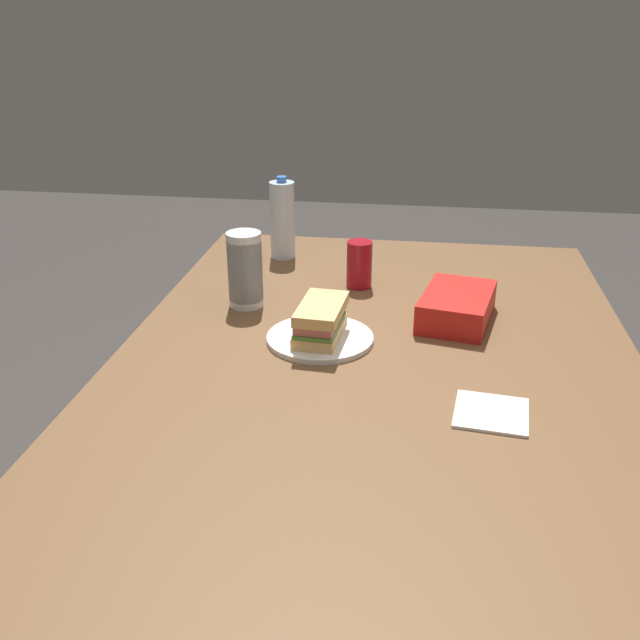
{
  "coord_description": "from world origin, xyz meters",
  "views": [
    {
      "loc": [
        1.32,
        0.07,
        1.41
      ],
      "look_at": [
        -0.07,
        -0.13,
        0.78
      ],
      "focal_mm": 39.84,
      "sensor_mm": 36.0,
      "label": 1
    }
  ],
  "objects_px": {
    "sandwich": "(320,320)",
    "chip_bag": "(457,307)",
    "dining_table": "(375,391)",
    "water_bottle_tall": "(282,220)",
    "plastic_cup_stack": "(245,270)",
    "paper_plate": "(320,338)",
    "soda_can_red": "(359,264)"
  },
  "relations": [
    {
      "from": "sandwich",
      "to": "chip_bag",
      "type": "bearing_deg",
      "value": 118.0
    },
    {
      "from": "dining_table",
      "to": "water_bottle_tall",
      "type": "relative_size",
      "value": 6.9
    },
    {
      "from": "dining_table",
      "to": "chip_bag",
      "type": "xyz_separation_m",
      "value": [
        -0.22,
        0.17,
        0.11
      ]
    },
    {
      "from": "chip_bag",
      "to": "sandwich",
      "type": "bearing_deg",
      "value": -50.13
    },
    {
      "from": "water_bottle_tall",
      "to": "plastic_cup_stack",
      "type": "distance_m",
      "value": 0.37
    },
    {
      "from": "plastic_cup_stack",
      "to": "sandwich",
      "type": "bearing_deg",
      "value": 49.66
    },
    {
      "from": "sandwich",
      "to": "paper_plate",
      "type": "bearing_deg",
      "value": -157.81
    },
    {
      "from": "dining_table",
      "to": "sandwich",
      "type": "relative_size",
      "value": 8.64
    },
    {
      "from": "sandwich",
      "to": "water_bottle_tall",
      "type": "distance_m",
      "value": 0.58
    },
    {
      "from": "dining_table",
      "to": "soda_can_red",
      "type": "bearing_deg",
      "value": -169.68
    },
    {
      "from": "dining_table",
      "to": "water_bottle_tall",
      "type": "xyz_separation_m",
      "value": [
        -0.61,
        -0.32,
        0.19
      ]
    },
    {
      "from": "dining_table",
      "to": "chip_bag",
      "type": "distance_m",
      "value": 0.3
    },
    {
      "from": "paper_plate",
      "to": "plastic_cup_stack",
      "type": "distance_m",
      "value": 0.28
    },
    {
      "from": "soda_can_red",
      "to": "water_bottle_tall",
      "type": "bearing_deg",
      "value": -130.29
    },
    {
      "from": "soda_can_red",
      "to": "water_bottle_tall",
      "type": "relative_size",
      "value": 0.52
    },
    {
      "from": "plastic_cup_stack",
      "to": "soda_can_red",
      "type": "bearing_deg",
      "value": 122.52
    },
    {
      "from": "chip_bag",
      "to": "water_bottle_tall",
      "type": "height_order",
      "value": "water_bottle_tall"
    },
    {
      "from": "dining_table",
      "to": "soda_can_red",
      "type": "relative_size",
      "value": 13.37
    },
    {
      "from": "paper_plate",
      "to": "soda_can_red",
      "type": "relative_size",
      "value": 1.93
    },
    {
      "from": "dining_table",
      "to": "water_bottle_tall",
      "type": "bearing_deg",
      "value": -152.75
    },
    {
      "from": "sandwich",
      "to": "soda_can_red",
      "type": "bearing_deg",
      "value": 171.44
    },
    {
      "from": "water_bottle_tall",
      "to": "plastic_cup_stack",
      "type": "bearing_deg",
      "value": -3.02
    },
    {
      "from": "chip_bag",
      "to": "dining_table",
      "type": "bearing_deg",
      "value": -25.62
    },
    {
      "from": "sandwich",
      "to": "soda_can_red",
      "type": "distance_m",
      "value": 0.35
    },
    {
      "from": "chip_bag",
      "to": "plastic_cup_stack",
      "type": "relative_size",
      "value": 1.24
    },
    {
      "from": "paper_plate",
      "to": "water_bottle_tall",
      "type": "xyz_separation_m",
      "value": [
        -0.55,
        -0.19,
        0.11
      ]
    },
    {
      "from": "paper_plate",
      "to": "soda_can_red",
      "type": "distance_m",
      "value": 0.35
    },
    {
      "from": "chip_bag",
      "to": "water_bottle_tall",
      "type": "relative_size",
      "value": 0.97
    },
    {
      "from": "chip_bag",
      "to": "water_bottle_tall",
      "type": "xyz_separation_m",
      "value": [
        -0.39,
        -0.49,
        0.08
      ]
    },
    {
      "from": "paper_plate",
      "to": "chip_bag",
      "type": "xyz_separation_m",
      "value": [
        -0.15,
        0.3,
        0.03
      ]
    },
    {
      "from": "dining_table",
      "to": "chip_bag",
      "type": "relative_size",
      "value": 7.09
    },
    {
      "from": "soda_can_red",
      "to": "chip_bag",
      "type": "relative_size",
      "value": 0.53
    }
  ]
}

